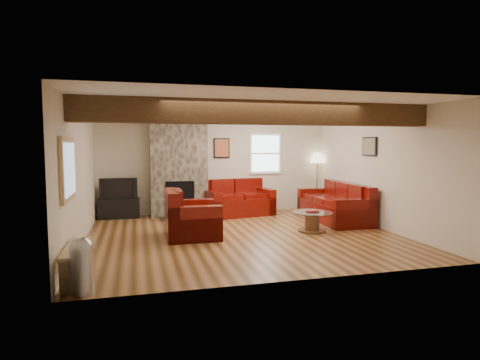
# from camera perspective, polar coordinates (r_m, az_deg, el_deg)

# --- Properties ---
(room) EXTENTS (8.00, 8.00, 8.00)m
(room) POSITION_cam_1_polar(r_m,az_deg,el_deg) (7.85, 0.44, 1.10)
(room) COLOR #563716
(room) RESTS_ON ground
(floor) EXTENTS (6.00, 6.00, 0.00)m
(floor) POSITION_cam_1_polar(r_m,az_deg,el_deg) (8.03, 0.43, -7.83)
(floor) COLOR #563716
(floor) RESTS_ON ground
(oak_beam) EXTENTS (6.00, 0.36, 0.38)m
(oak_beam) POSITION_cam_1_polar(r_m,az_deg,el_deg) (6.65, 3.28, 9.52)
(oak_beam) COLOR black
(oak_beam) RESTS_ON room
(chimney_breast) EXTENTS (1.40, 0.67, 2.50)m
(chimney_breast) POSITION_cam_1_polar(r_m,az_deg,el_deg) (10.12, -8.73, 1.77)
(chimney_breast) COLOR #39322C
(chimney_breast) RESTS_ON floor
(back_window) EXTENTS (0.90, 0.08, 1.10)m
(back_window) POSITION_cam_1_polar(r_m,az_deg,el_deg) (10.82, 3.63, 3.78)
(back_window) COLOR white
(back_window) RESTS_ON room
(hatch_window) EXTENTS (0.08, 1.00, 0.90)m
(hatch_window) POSITION_cam_1_polar(r_m,az_deg,el_deg) (6.14, -23.28, 1.45)
(hatch_window) COLOR tan
(hatch_window) RESTS_ON room
(ceiling_dome) EXTENTS (0.40, 0.40, 0.18)m
(ceiling_dome) POSITION_cam_1_polar(r_m,az_deg,el_deg) (8.98, 4.56, 9.19)
(ceiling_dome) COLOR white
(ceiling_dome) RESTS_ON room
(artwork_back) EXTENTS (0.42, 0.06, 0.52)m
(artwork_back) POSITION_cam_1_polar(r_m,az_deg,el_deg) (10.50, -2.62, 4.56)
(artwork_back) COLOR black
(artwork_back) RESTS_ON room
(artwork_right) EXTENTS (0.06, 0.55, 0.42)m
(artwork_right) POSITION_cam_1_polar(r_m,az_deg,el_deg) (9.31, 17.87, 4.56)
(artwork_right) COLOR black
(artwork_right) RESTS_ON room
(sofa_three) EXTENTS (1.06, 2.33, 0.88)m
(sofa_three) POSITION_cam_1_polar(r_m,az_deg,el_deg) (9.76, 13.12, -3.02)
(sofa_three) COLOR #460905
(sofa_three) RESTS_ON floor
(loveseat) EXTENTS (1.83, 1.25, 0.90)m
(loveseat) POSITION_cam_1_polar(r_m,az_deg,el_deg) (10.19, -0.28, -2.50)
(loveseat) COLOR #460905
(loveseat) RESTS_ON floor
(armchair_red) EXTENTS (1.01, 1.15, 0.92)m
(armchair_red) POSITION_cam_1_polar(r_m,az_deg,el_deg) (7.85, -6.81, -4.75)
(armchair_red) COLOR #460905
(armchair_red) RESTS_ON floor
(coffee_table) EXTENTS (0.84, 0.84, 0.44)m
(coffee_table) POSITION_cam_1_polar(r_m,az_deg,el_deg) (8.43, 10.22, -5.86)
(coffee_table) COLOR #452A16
(coffee_table) RESTS_ON floor
(tv_cabinet) EXTENTS (0.97, 0.39, 0.49)m
(tv_cabinet) POSITION_cam_1_polar(r_m,az_deg,el_deg) (10.22, -16.81, -3.87)
(tv_cabinet) COLOR black
(tv_cabinet) RESTS_ON floor
(television) EXTENTS (0.88, 0.12, 0.51)m
(television) POSITION_cam_1_polar(r_m,az_deg,el_deg) (10.15, -16.89, -1.11)
(television) COLOR black
(television) RESTS_ON tv_cabinet
(floor_lamp) EXTENTS (0.40, 0.40, 1.57)m
(floor_lamp) POSITION_cam_1_polar(r_m,az_deg,el_deg) (11.21, 10.94, 2.68)
(floor_lamp) COLOR #A77D45
(floor_lamp) RESTS_ON floor
(pine_bench) EXTENTS (0.27, 1.16, 0.44)m
(pine_bench) POSITION_cam_1_polar(r_m,az_deg,el_deg) (5.88, -22.24, -10.85)
(pine_bench) COLOR tan
(pine_bench) RESTS_ON floor
(pedal_bin) EXTENTS (0.35, 0.35, 0.70)m
(pedal_bin) POSITION_cam_1_polar(r_m,az_deg,el_deg) (5.26, -21.60, -11.24)
(pedal_bin) COLOR #AFAFB4
(pedal_bin) RESTS_ON floor
(coal_bucket) EXTENTS (0.32, 0.32, 0.30)m
(coal_bucket) POSITION_cam_1_polar(r_m,az_deg,el_deg) (9.60, -9.73, -4.86)
(coal_bucket) COLOR slate
(coal_bucket) RESTS_ON floor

